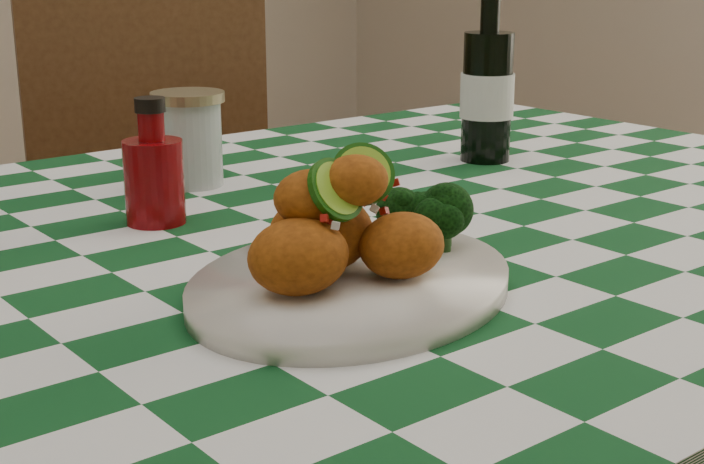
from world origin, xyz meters
TOP-DOWN VIEW (x-y plane):
  - plate at (-0.07, -0.18)m, footprint 0.39×0.35m
  - fried_chicken_pile at (-0.07, -0.18)m, footprint 0.16×0.12m
  - broccoli_side at (0.03, -0.17)m, footprint 0.08×0.08m
  - ketchup_bottle at (-0.09, 0.13)m, footprint 0.07×0.07m
  - mason_jar at (0.02, 0.26)m, footprint 0.10×0.10m
  - beer_bottle at (0.41, 0.13)m, footprint 0.08×0.08m
  - wooden_chair_right at (0.23, 0.70)m, footprint 0.58×0.59m

SIDE VIEW (x-z plane):
  - wooden_chair_right at x=0.23m, z-range 0.00..1.01m
  - plate at x=-0.07m, z-range 0.79..0.80m
  - broccoli_side at x=0.03m, z-range 0.80..0.86m
  - mason_jar at x=0.02m, z-range 0.79..0.90m
  - ketchup_bottle at x=-0.09m, z-range 0.79..0.92m
  - fried_chicken_pile at x=-0.07m, z-range 0.80..0.91m
  - beer_bottle at x=0.41m, z-range 0.79..1.03m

